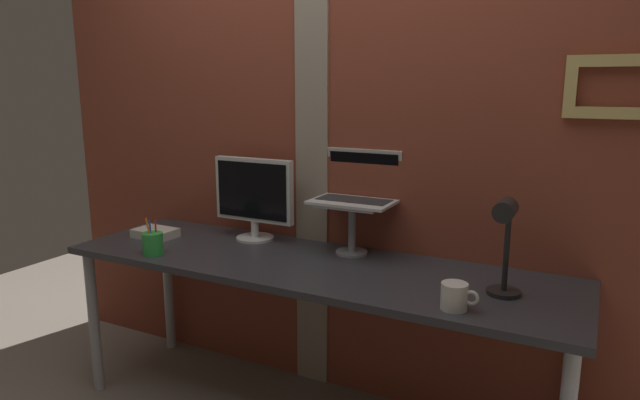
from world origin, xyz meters
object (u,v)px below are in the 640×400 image
object	(u,v)px
laptop	(359,187)
pen_cup	(153,243)
desk_lamp	(505,237)
monitor	(254,194)
coffee_mug	(455,296)

from	to	relation	value
laptop	pen_cup	xyz separation A→B (m)	(-0.77, -0.48, -0.24)
laptop	desk_lamp	size ratio (longest dim) A/B	0.99
monitor	coffee_mug	xyz separation A→B (m)	(1.07, -0.41, -0.18)
monitor	laptop	size ratio (longest dim) A/B	1.17
desk_lamp	pen_cup	size ratio (longest dim) A/B	2.12
pen_cup	coffee_mug	world-z (taller)	pen_cup
pen_cup	laptop	bearing A→B (deg)	31.67
monitor	desk_lamp	size ratio (longest dim) A/B	1.15
monitor	laptop	distance (m)	0.52
monitor	desk_lamp	distance (m)	1.22
pen_cup	coffee_mug	bearing A→B (deg)	0.01
laptop	pen_cup	bearing A→B (deg)	-148.33
desk_lamp	coffee_mug	size ratio (longest dim) A/B	2.85
coffee_mug	pen_cup	bearing A→B (deg)	-179.99
monitor	pen_cup	xyz separation A→B (m)	(-0.26, -0.41, -0.17)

